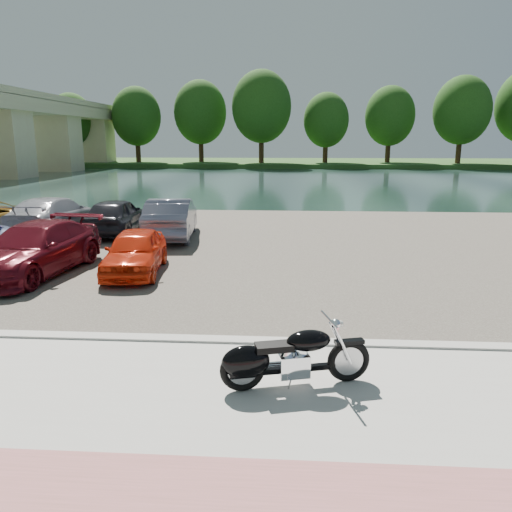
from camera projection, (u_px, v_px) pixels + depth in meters
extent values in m
plane|color=#595447|center=(222.00, 400.00, 7.35)|extent=(200.00, 200.00, 0.00)
cube|color=#ABA8A1|center=(211.00, 436.00, 6.37)|extent=(60.00, 6.00, 0.10)
cube|color=#ABA8A1|center=(236.00, 342.00, 9.28)|extent=(60.00, 0.30, 0.14)
cube|color=#403A34|center=(262.00, 245.00, 18.04)|extent=(60.00, 18.00, 0.04)
cube|color=#172A27|center=(279.00, 181.00, 46.22)|extent=(120.00, 40.00, 0.00)
cube|color=#1D4117|center=(283.00, 163.00, 77.25)|extent=(120.00, 24.00, 0.60)
cube|color=tan|center=(52.00, 141.00, 60.80)|extent=(6.00, 4.00, 7.20)
cube|color=tan|center=(90.00, 141.00, 72.46)|extent=(6.00, 4.00, 7.20)
cylinder|color=#332012|center=(73.00, 146.00, 71.40)|extent=(0.70, 0.70, 4.50)
ellipsoid|color=#193B10|center=(71.00, 120.00, 70.58)|extent=(6.30, 6.30, 7.56)
cylinder|color=#332012|center=(138.00, 145.00, 72.13)|extent=(0.70, 0.70, 4.95)
ellipsoid|color=#193B10|center=(136.00, 116.00, 71.23)|extent=(6.93, 6.93, 8.32)
cylinder|color=#332012|center=(201.00, 143.00, 72.87)|extent=(0.70, 0.70, 5.40)
ellipsoid|color=#193B10|center=(200.00, 112.00, 71.88)|extent=(7.56, 7.56, 9.07)
cylinder|color=#332012|center=(261.00, 141.00, 69.52)|extent=(0.70, 0.70, 5.85)
ellipsoid|color=#193B10|center=(261.00, 107.00, 68.45)|extent=(8.19, 8.19, 9.83)
cylinder|color=#332012|center=(325.00, 146.00, 70.45)|extent=(0.70, 0.70, 4.50)
ellipsoid|color=#193B10|center=(326.00, 120.00, 69.64)|extent=(6.30, 6.30, 7.56)
cylinder|color=#332012|center=(388.00, 145.00, 71.19)|extent=(0.70, 0.70, 4.95)
ellipsoid|color=#193B10|center=(390.00, 116.00, 70.29)|extent=(6.93, 6.93, 8.32)
cylinder|color=#332012|center=(459.00, 143.00, 67.84)|extent=(0.70, 0.70, 5.40)
ellipsoid|color=#193B10|center=(462.00, 110.00, 66.86)|extent=(7.56, 7.56, 9.07)
torus|color=black|center=(348.00, 361.00, 7.65)|extent=(0.69, 0.29, 0.68)
torus|color=black|center=(242.00, 370.00, 7.35)|extent=(0.69, 0.29, 0.68)
cylinder|color=#B2B2B7|center=(348.00, 361.00, 7.65)|extent=(0.46, 0.17, 0.46)
cylinder|color=#B2B2B7|center=(242.00, 370.00, 7.35)|extent=(0.46, 0.17, 0.46)
cylinder|color=silver|center=(343.00, 345.00, 7.46)|extent=(0.33, 0.13, 0.63)
cylinder|color=silver|center=(338.00, 340.00, 7.65)|extent=(0.33, 0.13, 0.63)
cylinder|color=silver|center=(329.00, 320.00, 7.43)|extent=(0.22, 0.74, 0.04)
sphere|color=silver|center=(336.00, 324.00, 7.47)|extent=(0.20, 0.20, 0.16)
sphere|color=silver|center=(340.00, 324.00, 7.48)|extent=(0.13, 0.13, 0.11)
cube|color=black|center=(349.00, 342.00, 7.58)|extent=(0.47, 0.25, 0.06)
cube|color=black|center=(296.00, 369.00, 7.51)|extent=(1.19, 0.40, 0.08)
cube|color=silver|center=(293.00, 365.00, 7.49)|extent=(0.52, 0.42, 0.34)
cylinder|color=silver|center=(300.00, 352.00, 7.46)|extent=(0.28, 0.24, 0.27)
cylinder|color=silver|center=(287.00, 353.00, 7.43)|extent=(0.28, 0.24, 0.27)
ellipsoid|color=black|center=(309.00, 341.00, 7.45)|extent=(0.75, 0.52, 0.32)
cube|color=black|center=(274.00, 347.00, 7.37)|extent=(0.60, 0.41, 0.10)
ellipsoid|color=black|center=(246.00, 362.00, 7.33)|extent=(0.79, 0.51, 0.50)
cube|color=black|center=(242.00, 366.00, 7.34)|extent=(0.43, 0.27, 0.30)
cylinder|color=silver|center=(271.00, 370.00, 7.62)|extent=(1.09, 0.36, 0.09)
cylinder|color=silver|center=(272.00, 365.00, 7.60)|extent=(1.09, 0.36, 0.09)
cylinder|color=#B2B2B7|center=(290.00, 384.00, 7.35)|extent=(0.06, 0.14, 0.22)
imported|color=#540C15|center=(35.00, 249.00, 13.97)|extent=(2.58, 5.15, 1.43)
imported|color=red|center=(135.00, 251.00, 14.13)|extent=(1.86, 3.79, 1.24)
imported|color=#A1A0A9|center=(53.00, 216.00, 19.83)|extent=(2.16, 5.25, 1.52)
imported|color=black|center=(116.00, 216.00, 20.03)|extent=(1.89, 4.36, 1.46)
imported|color=slate|center=(171.00, 218.00, 19.18)|extent=(2.13, 4.80, 1.53)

